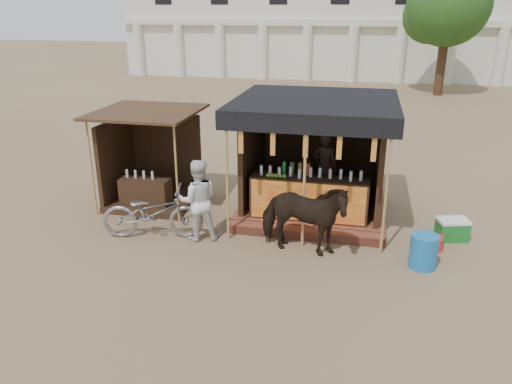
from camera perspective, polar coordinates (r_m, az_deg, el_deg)
The scene contains 11 objects.
ground at distance 9.38m, azimuth -2.14°, elevation -9.68°, with size 120.00×120.00×0.00m, color #846B4C.
main_stall at distance 11.84m, azimuth 6.65°, elevation 2.22°, with size 3.60×3.61×2.78m.
secondary_stall at distance 12.85m, azimuth -12.33°, elevation 2.52°, with size 2.40×2.40×2.38m.
cow at distance 9.93m, azimuth 5.39°, elevation -2.96°, with size 0.84×1.84×1.55m, color black.
motorbike at distance 10.90m, azimuth -11.72°, elevation -2.33°, with size 0.75×2.15×1.13m, color gray.
bystander at distance 10.54m, azimuth -6.66°, elevation -0.94°, with size 0.86×0.67×1.77m, color silver.
blue_barrel at distance 10.07m, azimuth 18.60°, elevation -6.44°, with size 0.52×0.52×0.66m, color #1764AD.
red_crate at distance 10.96m, azimuth 19.62°, elevation -5.45°, with size 0.35×0.36×0.27m, color #AE261D.
cooler at distance 11.49m, azimuth 21.51°, elevation -3.97°, with size 0.73×0.59×0.46m.
background_building at distance 38.01m, azimuth 6.64°, elevation 19.25°, with size 26.00×7.45×8.18m.
tree at distance 30.21m, azimuth 20.71°, elevation 19.11°, with size 4.50×4.40×7.00m.
Camera 1 is at (2.08, -7.84, 4.71)m, focal length 35.00 mm.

